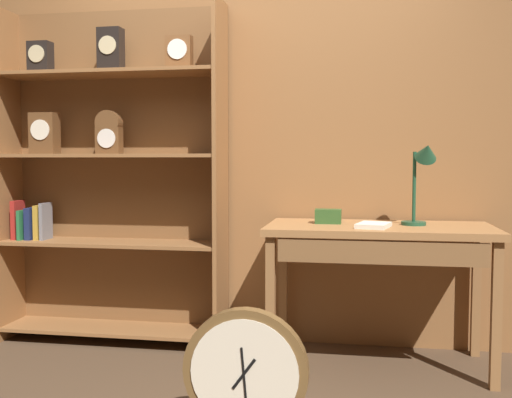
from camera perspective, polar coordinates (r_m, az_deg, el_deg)
The scene contains 7 objects.
back_wood_panel at distance 3.87m, azimuth 0.01°, elevation 5.57°, with size 4.80×0.05×2.60m, color brown.
bookshelf at distance 3.96m, azimuth -13.96°, elevation 2.35°, with size 1.47×0.34×2.15m.
workbench at distance 3.43m, azimuth 11.72°, elevation -4.17°, with size 1.27×0.64×0.81m.
desk_lamp at distance 3.45m, azimuth 15.71°, elevation 2.76°, with size 0.20×0.20×0.49m.
toolbox_small at distance 3.49m, azimuth 6.94°, elevation -1.66°, with size 0.15×0.10×0.08m, color #2D5123.
open_repair_manual at distance 3.33m, azimuth 11.20°, elevation -2.48°, with size 0.16×0.22×0.03m, color silver.
round_clock_large at distance 2.58m, azimuth -1.01°, elevation -16.47°, with size 0.53×0.11×0.57m.
Camera 1 is at (0.67, -2.43, 1.18)m, focal length 41.74 mm.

